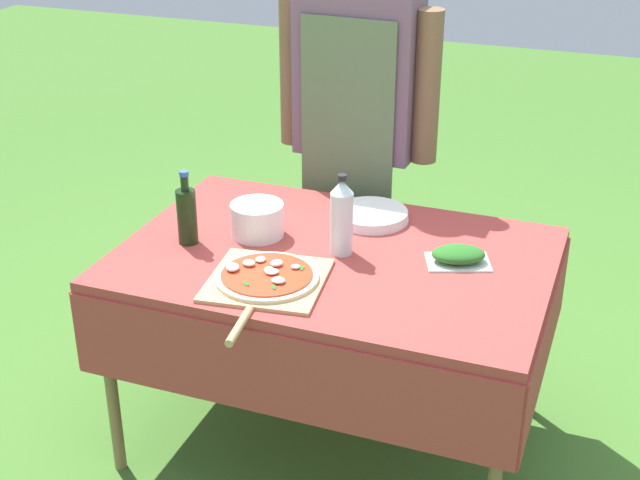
% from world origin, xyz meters
% --- Properties ---
extents(ground_plane, '(12.00, 12.00, 0.00)m').
position_xyz_m(ground_plane, '(0.00, 0.00, 0.00)').
color(ground_plane, '#477A2D').
extents(prep_table, '(1.39, 0.95, 0.74)m').
position_xyz_m(prep_table, '(0.00, 0.00, 0.67)').
color(prep_table, '#A83D38').
rests_on(prep_table, ground).
extents(person_cook, '(0.63, 0.22, 1.68)m').
position_xyz_m(person_cook, '(-0.15, 0.65, 0.99)').
color(person_cook, '#333D56').
rests_on(person_cook, ground).
extents(pizza_on_peel, '(0.39, 0.56, 0.05)m').
position_xyz_m(pizza_on_peel, '(-0.13, -0.26, 0.75)').
color(pizza_on_peel, tan).
rests_on(pizza_on_peel, prep_table).
extents(oil_bottle, '(0.07, 0.07, 0.25)m').
position_xyz_m(oil_bottle, '(-0.48, -0.09, 0.84)').
color(oil_bottle, black).
rests_on(oil_bottle, prep_table).
extents(water_bottle, '(0.07, 0.07, 0.27)m').
position_xyz_m(water_bottle, '(0.02, 0.01, 0.87)').
color(water_bottle, silver).
rests_on(water_bottle, prep_table).
extents(herb_container, '(0.23, 0.19, 0.05)m').
position_xyz_m(herb_container, '(0.39, 0.08, 0.77)').
color(herb_container, silver).
rests_on(herb_container, prep_table).
extents(mixing_tub, '(0.18, 0.18, 0.11)m').
position_xyz_m(mixing_tub, '(-0.29, 0.04, 0.80)').
color(mixing_tub, silver).
rests_on(mixing_tub, prep_table).
extents(plate_stack, '(0.26, 0.26, 0.03)m').
position_xyz_m(plate_stack, '(0.03, 0.29, 0.76)').
color(plate_stack, white).
rests_on(plate_stack, prep_table).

